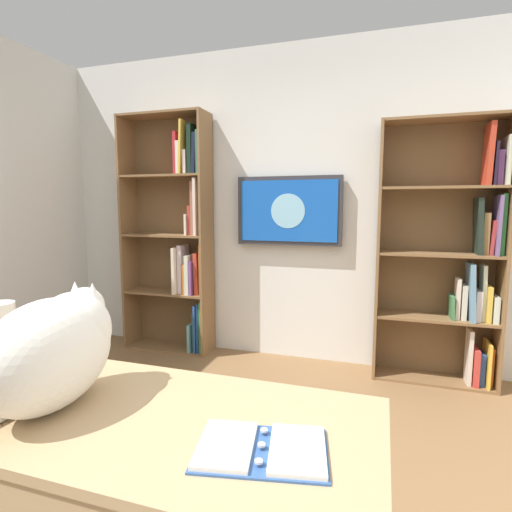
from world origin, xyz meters
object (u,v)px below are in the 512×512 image
bookshelf_right (178,235)px  open_binder (261,448)px  paper_towel_roll (1,332)px  desk (104,442)px  wall_mounted_tv (289,211)px  bookshelf_left (453,258)px  cat (57,346)px

bookshelf_right → open_binder: bookshelf_right is taller
paper_towel_roll → desk: bearing=161.9°
wall_mounted_tv → open_binder: size_ratio=2.47×
bookshelf_right → open_binder: 2.85m
desk → bookshelf_right: bearing=-66.7°
bookshelf_left → open_binder: size_ratio=5.41×
wall_mounted_tv → open_binder: bearing=101.7°
cat → bookshelf_left: bearing=-121.8°
bookshelf_right → paper_towel_roll: bookshelf_right is taller
paper_towel_roll → wall_mounted_tv: bearing=-106.4°
desk → open_binder: open_binder is taller
bookshelf_left → desk: 2.69m
wall_mounted_tv → bookshelf_right: bearing=4.6°
wall_mounted_tv → paper_towel_roll: 2.34m
bookshelf_right → wall_mounted_tv: bearing=-175.4°
desk → wall_mounted_tv: bearing=-90.3°
desk → open_binder: 0.53m
bookshelf_left → open_binder: bookshelf_left is taller
wall_mounted_tv → open_binder: wall_mounted_tv is taller
bookshelf_left → desk: bookshelf_left is taller
bookshelf_left → open_binder: (0.77, 2.38, -0.22)m
bookshelf_left → bookshelf_right: bookshelf_right is taller
bookshelf_left → paper_towel_roll: size_ratio=8.39×
cat → paper_towel_roll: size_ratio=2.44×
bookshelf_right → paper_towel_roll: bearing=99.8°
wall_mounted_tv → bookshelf_left: bearing=176.4°
bookshelf_left → bookshelf_right: 2.30m
desk → open_binder: bearing=174.7°
cat → open_binder: 0.70m
bookshelf_left → open_binder: 2.51m
open_binder → paper_towel_roll: paper_towel_roll is taller
bookshelf_right → open_binder: bearing=122.7°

